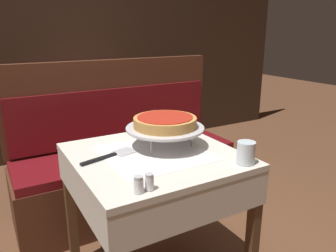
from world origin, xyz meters
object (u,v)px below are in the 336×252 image
object	(u,v)px
water_glass_near	(246,153)
napkin_holder	(149,123)
pepper_shaker	(149,182)
condiment_caddy	(86,89)
deep_dish_pizza	(165,122)
salt_shaker	(139,184)
pizza_server	(111,156)
dining_table_rear	(101,104)
booth_bench	(127,168)
pizza_pan_stand	(165,129)
dining_table_front	(155,175)

from	to	relation	value
water_glass_near	napkin_holder	bearing A→B (deg)	103.30
pepper_shaker	napkin_holder	distance (m)	0.75
condiment_caddy	deep_dish_pizza	bearing A→B (deg)	-93.00
salt_shaker	condiment_caddy	xyz separation A→B (m)	(0.42, 2.09, -0.00)
condiment_caddy	pizza_server	bearing A→B (deg)	-102.71
dining_table_rear	water_glass_near	world-z (taller)	water_glass_near
booth_bench	pizza_pan_stand	distance (m)	0.93
dining_table_front	pizza_server	xyz separation A→B (m)	(-0.20, 0.06, 0.12)
pizza_server	salt_shaker	xyz separation A→B (m)	(-0.04, -0.39, 0.03)
dining_table_front	water_glass_near	xyz separation A→B (m)	(0.30, -0.32, 0.17)
pizza_server	pepper_shaker	bearing A→B (deg)	-88.92
deep_dish_pizza	pepper_shaker	size ratio (longest dim) A/B	4.96
dining_table_front	deep_dish_pizza	world-z (taller)	deep_dish_pizza
salt_shaker	pepper_shaker	xyz separation A→B (m)	(0.05, 0.00, -0.00)
pizza_server	condiment_caddy	xyz separation A→B (m)	(0.38, 1.70, 0.03)
salt_shaker	napkin_holder	distance (m)	0.78
booth_bench	pepper_shaker	size ratio (longest dim) A/B	25.12
deep_dish_pizza	condiment_caddy	distance (m)	1.71
dining_table_front	water_glass_near	size ratio (longest dim) A/B	7.66
dining_table_front	salt_shaker	world-z (taller)	salt_shaker
dining_table_rear	pizza_server	xyz separation A→B (m)	(-0.49, -1.61, 0.12)
pizza_server	pizza_pan_stand	bearing A→B (deg)	-1.51
dining_table_rear	booth_bench	xyz separation A→B (m)	(-0.11, -0.86, -0.32)
water_glass_near	napkin_holder	xyz separation A→B (m)	(-0.16, 0.66, -0.01)
pizza_server	water_glass_near	world-z (taller)	water_glass_near
condiment_caddy	napkin_holder	bearing A→B (deg)	-91.53
deep_dish_pizza	condiment_caddy	bearing A→B (deg)	87.00
pizza_pan_stand	deep_dish_pizza	distance (m)	0.04
dining_table_front	dining_table_rear	size ratio (longest dim) A/B	0.95
napkin_holder	salt_shaker	bearing A→B (deg)	-119.63
water_glass_near	salt_shaker	distance (m)	0.54
condiment_caddy	booth_bench	bearing A→B (deg)	-90.01
deep_dish_pizza	booth_bench	bearing A→B (deg)	83.30
pizza_pan_stand	booth_bench	bearing A→B (deg)	83.30
pizza_server	water_glass_near	size ratio (longest dim) A/B	2.97
dining_table_rear	pizza_pan_stand	bearing A→B (deg)	-96.93
dining_table_front	condiment_caddy	bearing A→B (deg)	84.10
booth_bench	pizza_server	size ratio (longest dim) A/B	5.42
pizza_pan_stand	salt_shaker	size ratio (longest dim) A/B	6.15
deep_dish_pizza	napkin_holder	size ratio (longest dim) A/B	3.22
dining_table_rear	deep_dish_pizza	distance (m)	1.65
pizza_server	napkin_holder	size ratio (longest dim) A/B	3.01
pizza_pan_stand	pizza_server	size ratio (longest dim) A/B	1.33
pizza_pan_stand	deep_dish_pizza	size ratio (longest dim) A/B	1.25
pizza_server	napkin_holder	world-z (taller)	napkin_holder
pizza_pan_stand	dining_table_front	bearing A→B (deg)	-149.23
salt_shaker	napkin_holder	xyz separation A→B (m)	(0.38, 0.67, 0.01)
dining_table_front	napkin_holder	distance (m)	0.41
deep_dish_pizza	napkin_holder	world-z (taller)	deep_dish_pizza
deep_dish_pizza	salt_shaker	world-z (taller)	deep_dish_pizza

